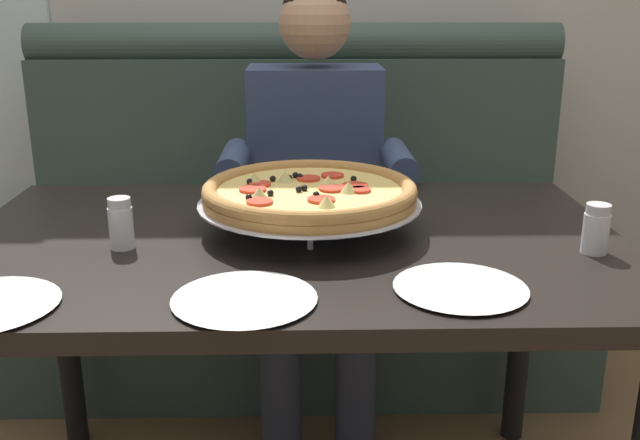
# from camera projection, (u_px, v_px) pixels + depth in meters

# --- Properties ---
(booth_bench) EXTENTS (1.86, 0.78, 1.13)m
(booth_bench) POSITION_uv_depth(u_px,v_px,m) (297.00, 245.00, 2.47)
(booth_bench) COLOR #384C42
(booth_bench) RESTS_ON ground_plane
(dining_table) EXTENTS (1.39, 0.87, 0.74)m
(dining_table) POSITION_uv_depth(u_px,v_px,m) (292.00, 274.00, 1.53)
(dining_table) COLOR black
(dining_table) RESTS_ON ground_plane
(diner_main) EXTENTS (0.54, 0.64, 1.27)m
(diner_main) POSITION_uv_depth(u_px,v_px,m) (316.00, 176.00, 2.13)
(diner_main) COLOR #2D3342
(diner_main) RESTS_ON ground_plane
(pizza) EXTENTS (0.48, 0.48, 0.11)m
(pizza) POSITION_uv_depth(u_px,v_px,m) (309.00, 194.00, 1.53)
(pizza) COLOR silver
(pizza) RESTS_ON dining_table
(shaker_oregano) EXTENTS (0.05, 0.05, 0.10)m
(shaker_oregano) POSITION_uv_depth(u_px,v_px,m) (596.00, 232.00, 1.40)
(shaker_oregano) COLOR white
(shaker_oregano) RESTS_ON dining_table
(shaker_pepper_flakes) EXTENTS (0.05, 0.05, 0.10)m
(shaker_pepper_flakes) POSITION_uv_depth(u_px,v_px,m) (121.00, 227.00, 1.43)
(shaker_pepper_flakes) COLOR white
(shaker_pepper_flakes) RESTS_ON dining_table
(plate_near_left) EXTENTS (0.23, 0.23, 0.02)m
(plate_near_left) POSITION_uv_depth(u_px,v_px,m) (461.00, 284.00, 1.24)
(plate_near_left) COLOR white
(plate_near_left) RESTS_ON dining_table
(plate_far_side) EXTENTS (0.24, 0.24, 0.02)m
(plate_far_side) POSITION_uv_depth(u_px,v_px,m) (244.00, 296.00, 1.19)
(plate_far_side) COLOR white
(plate_far_side) RESTS_ON dining_table
(patio_chair) EXTENTS (0.40, 0.40, 0.86)m
(patio_chair) POSITION_uv_depth(u_px,v_px,m) (11.00, 148.00, 3.41)
(patio_chair) COLOR black
(patio_chair) RESTS_ON ground_plane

